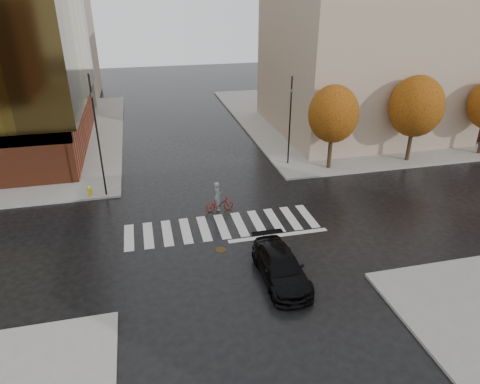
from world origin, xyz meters
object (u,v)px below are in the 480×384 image
at_px(sedan, 281,267).
at_px(cyclist, 219,201).
at_px(traffic_light_nw, 96,128).
at_px(traffic_light_ne, 290,116).
at_px(fire_hydrant, 89,190).

relative_size(sedan, cyclist, 2.41).
relative_size(sedan, traffic_light_nw, 0.60).
relative_size(cyclist, traffic_light_ne, 0.29).
relative_size(traffic_light_ne, fire_hydrant, 9.89).
relative_size(sedan, traffic_light_ne, 0.71).
bearing_deg(traffic_light_nw, traffic_light_ne, 93.11).
xyz_separation_m(sedan, cyclist, (-1.61, 7.72, -0.02)).
bearing_deg(traffic_light_ne, traffic_light_nw, -6.19).
distance_m(sedan, fire_hydrant, 15.31).
bearing_deg(traffic_light_ne, cyclist, 26.43).
height_order(sedan, traffic_light_nw, traffic_light_nw).
distance_m(traffic_light_ne, fire_hydrant, 15.81).
height_order(cyclist, traffic_light_ne, traffic_light_ne).
xyz_separation_m(cyclist, traffic_light_ne, (6.96, 6.50, 3.37)).
xyz_separation_m(traffic_light_nw, fire_hydrant, (-1.08, 0.09, -4.38)).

